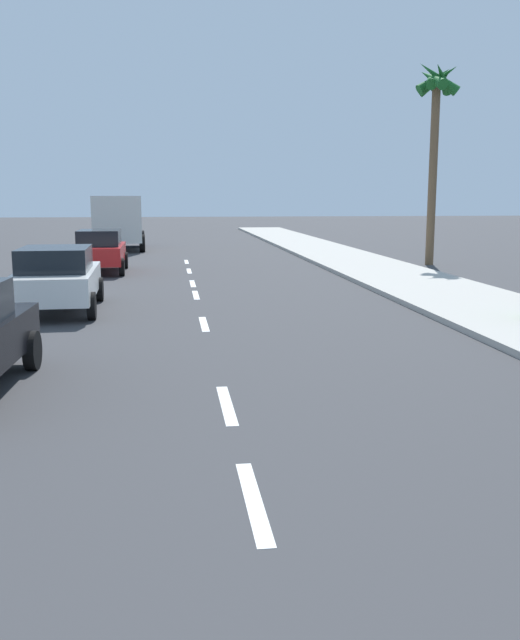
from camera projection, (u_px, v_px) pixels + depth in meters
name	position (u px, v px, depth m)	size (l,w,h in m)	color
ground_plane	(198.00, 303.00, 18.40)	(160.00, 160.00, 0.00)	#38383A
sidewalk_strip	(426.00, 286.00, 21.23)	(3.60, 80.00, 0.14)	#B2ADA3
lane_stripe_2	(253.00, 500.00, 6.41)	(0.16, 1.80, 0.01)	white
lane_stripe_3	(227.00, 405.00, 9.37)	(0.16, 1.80, 0.01)	white
lane_stripe_4	(204.00, 324.00, 15.31)	(0.16, 1.80, 0.01)	white
lane_stripe_5	(196.00, 295.00, 19.82)	(0.16, 1.80, 0.01)	white
lane_stripe_6	(193.00, 284.00, 22.40)	(0.16, 1.80, 0.01)	white
lane_stripe_7	(189.00, 271.00, 26.23)	(0.16, 1.80, 0.01)	white
lane_stripe_8	(186.00, 262.00, 29.91)	(0.16, 1.80, 0.01)	white
parked_car_white	(57.00, 277.00, 16.91)	(2.10, 4.35, 1.57)	white
parked_car_red	(100.00, 250.00, 25.57)	(1.90, 4.00, 1.57)	red
delivery_truck	(118.00, 221.00, 36.54)	(2.87, 6.33, 2.80)	#23478C
palm_tree_far	(436.00, 105.00, 27.54)	(1.85, 1.86, 8.07)	brown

